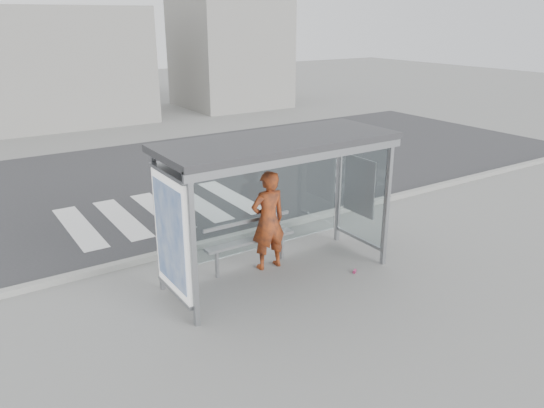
{
  "coord_description": "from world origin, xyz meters",
  "views": [
    {
      "loc": [
        -4.97,
        -7.37,
        4.59
      ],
      "look_at": [
        -0.0,
        0.2,
        1.36
      ],
      "focal_mm": 35.0,
      "sensor_mm": 36.0,
      "label": 1
    }
  ],
  "objects_px": {
    "bus_shelter": "(259,176)",
    "soda_can": "(355,271)",
    "person": "(268,220)",
    "bench": "(250,240)"
  },
  "relations": [
    {
      "from": "person",
      "to": "soda_can",
      "type": "bearing_deg",
      "value": 140.74
    },
    {
      "from": "bus_shelter",
      "to": "soda_can",
      "type": "relative_size",
      "value": 39.77
    },
    {
      "from": "bench",
      "to": "soda_can",
      "type": "height_order",
      "value": "bench"
    },
    {
      "from": "person",
      "to": "soda_can",
      "type": "xyz_separation_m",
      "value": [
        1.23,
        -1.11,
        -0.94
      ]
    },
    {
      "from": "bus_shelter",
      "to": "soda_can",
      "type": "height_order",
      "value": "bus_shelter"
    },
    {
      "from": "person",
      "to": "bench",
      "type": "bearing_deg",
      "value": -27.15
    },
    {
      "from": "bus_shelter",
      "to": "person",
      "type": "bearing_deg",
      "value": 39.92
    },
    {
      "from": "bus_shelter",
      "to": "soda_can",
      "type": "bearing_deg",
      "value": -24.71
    },
    {
      "from": "bus_shelter",
      "to": "person",
      "type": "height_order",
      "value": "bus_shelter"
    },
    {
      "from": "person",
      "to": "bus_shelter",
      "type": "bearing_deg",
      "value": 42.63
    }
  ]
}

